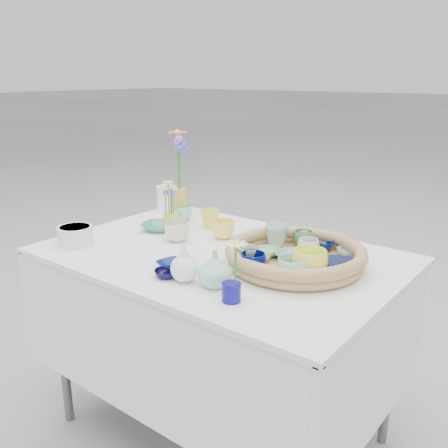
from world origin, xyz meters
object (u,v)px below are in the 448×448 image
Objects in this scene: bud_vase_seafoam at (215,269)px; tall_vase_yellow at (179,203)px; display_table at (221,430)px; wicker_tray at (295,256)px.

tall_vase_yellow reaches higher than bud_vase_seafoam.
wicker_tray reaches higher than display_table.
wicker_tray is 4.24× the size of bud_vase_seafoam.
display_table is 9.71× the size of tall_vase_yellow.
display_table is 11.26× the size of bud_vase_seafoam.
display_table is 0.98m from tall_vase_yellow.
tall_vase_yellow is (-0.73, 0.22, 0.03)m from wicker_tray.
wicker_tray is at bearing 10.12° from display_table.
wicker_tray is 0.77m from tall_vase_yellow.
display_table is 2.66× the size of wicker_tray.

